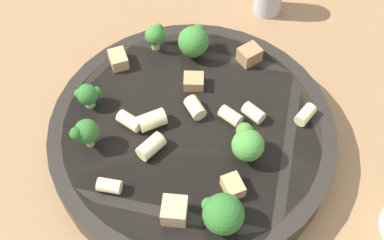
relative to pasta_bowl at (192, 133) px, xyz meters
The scene contains 21 objects.
ground_plane 0.02m from the pasta_bowl, ahead, with size 2.00×2.00×0.00m, color #936D47.
pasta_bowl is the anchor object (origin of this frame).
broccoli_floret_0 0.08m from the pasta_bowl, 94.09° to the left, with size 0.03×0.03×0.04m.
broccoli_floret_1 0.12m from the pasta_bowl, 68.74° to the right, with size 0.02×0.02×0.03m.
broccoli_floret_2 0.12m from the pasta_bowl, 123.68° to the right, with size 0.02×0.02×0.03m.
broccoli_floret_3 0.12m from the pasta_bowl, 49.85° to the left, with size 0.04×0.04×0.04m.
broccoli_floret_4 0.11m from the pasta_bowl, 145.33° to the right, with size 0.04×0.04×0.04m.
broccoli_floret_5 0.11m from the pasta_bowl, 41.39° to the right, with size 0.03×0.02×0.04m.
rigatoni_0 0.05m from the pasta_bowl, 55.18° to the right, with size 0.02×0.02×0.03m, color beige.
rigatoni_1 0.07m from the pasta_bowl, 135.48° to the left, with size 0.01×0.01×0.02m, color beige.
rigatoni_2 0.06m from the pasta_bowl, 17.45° to the right, with size 0.02×0.02×0.03m, color beige.
rigatoni_3 0.03m from the pasta_bowl, 154.87° to the right, with size 0.02×0.02×0.02m, color beige.
rigatoni_4 0.07m from the pasta_bowl, 55.28° to the right, with size 0.01×0.01×0.03m, color beige.
rigatoni_5 0.12m from the pasta_bowl, 129.93° to the left, with size 0.01×0.01×0.02m, color beige.
rigatoni_6 0.11m from the pasta_bowl, 11.16° to the right, with size 0.01×0.01×0.02m, color beige.
rigatoni_7 0.05m from the pasta_bowl, 135.87° to the left, with size 0.01×0.01×0.02m, color beige.
chicken_chunk_0 0.10m from the pasta_bowl, 26.50° to the left, with size 0.02×0.02×0.02m, color tan.
chicken_chunk_1 0.09m from the pasta_bowl, 62.93° to the left, with size 0.02×0.02×0.01m, color tan.
chicken_chunk_2 0.12m from the pasta_bowl, 100.18° to the right, with size 0.02×0.02×0.01m, color tan.
chicken_chunk_3 0.11m from the pasta_bowl, behind, with size 0.02×0.02×0.02m, color #A87A4C.
chicken_chunk_4 0.06m from the pasta_bowl, 146.37° to the right, with size 0.02×0.02×0.01m, color tan.
Camera 1 is at (0.23, 0.16, 0.45)m, focal length 45.00 mm.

